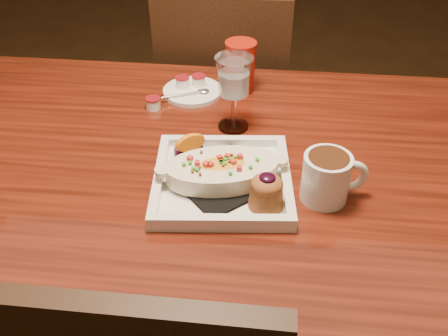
# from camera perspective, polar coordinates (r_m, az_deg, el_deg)

# --- Properties ---
(table) EXTENTS (1.50, 0.90, 0.75)m
(table) POSITION_cam_1_polar(r_m,az_deg,el_deg) (1.13, -3.25, -3.11)
(table) COLOR maroon
(table) RESTS_ON floor
(chair_far) EXTENTS (0.42, 0.42, 0.93)m
(chair_far) POSITION_cam_1_polar(r_m,az_deg,el_deg) (1.72, 0.16, 6.84)
(chair_far) COLOR black
(chair_far) RESTS_ON floor
(plate) EXTENTS (0.29, 0.29, 0.08)m
(plate) POSITION_cam_1_polar(r_m,az_deg,el_deg) (0.98, 0.22, -0.88)
(plate) COLOR white
(plate) RESTS_ON table
(coffee_mug) EXTENTS (0.13, 0.09, 0.10)m
(coffee_mug) POSITION_cam_1_polar(r_m,az_deg,el_deg) (0.96, 11.78, -0.89)
(coffee_mug) COLOR white
(coffee_mug) RESTS_ON table
(goblet) EXTENTS (0.08, 0.08, 0.18)m
(goblet) POSITION_cam_1_polar(r_m,az_deg,el_deg) (1.11, 1.13, 9.98)
(goblet) COLOR silver
(goblet) RESTS_ON table
(saucer) EXTENTS (0.15, 0.15, 0.10)m
(saucer) POSITION_cam_1_polar(r_m,az_deg,el_deg) (1.31, -3.74, 8.96)
(saucer) COLOR white
(saucer) RESTS_ON table
(creamer_loose) EXTENTS (0.04, 0.04, 0.03)m
(creamer_loose) POSITION_cam_1_polar(r_m,az_deg,el_deg) (1.25, -8.11, 7.36)
(creamer_loose) COLOR white
(creamer_loose) RESTS_ON table
(red_tumbler) EXTENTS (0.08, 0.08, 0.13)m
(red_tumbler) POSITION_cam_1_polar(r_m,az_deg,el_deg) (1.30, 1.89, 11.45)
(red_tumbler) COLOR #B7190D
(red_tumbler) RESTS_ON table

